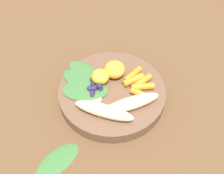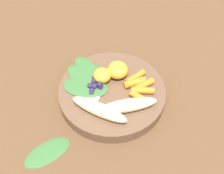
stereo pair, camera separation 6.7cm
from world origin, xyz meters
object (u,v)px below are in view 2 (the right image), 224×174
Objects in this scene: bowl at (112,94)px; orange_segment_near at (102,75)px; banana_peeled_right at (99,109)px; kale_leaf_stray at (47,152)px; banana_peeled_left at (127,106)px.

orange_segment_near is (0.03, -0.03, 0.03)m from bowl.
banana_peeled_right is 0.14m from kale_leaf_stray.
banana_peeled_right is 3.14× the size of orange_segment_near.
bowl is 0.07m from banana_peeled_left.
kale_leaf_stray is at bearing -164.19° from banana_peeled_left.
banana_peeled_right is (0.06, 0.02, 0.00)m from banana_peeled_left.
banana_peeled_left and banana_peeled_right have the same top height.
orange_segment_near is (0.06, -0.08, 0.00)m from banana_peeled_left.
orange_segment_near reaches higher than kale_leaf_stray.
banana_peeled_left is 1.29× the size of kale_leaf_stray.
orange_segment_near is 0.41× the size of kale_leaf_stray.
orange_segment_near is 0.21m from kale_leaf_stray.
orange_segment_near is at bearing 114.64° from banana_peeled_right.
banana_peeled_right is at bearing 177.63° from banana_peeled_left.
orange_segment_near is at bearing 111.02° from banana_peeled_left.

